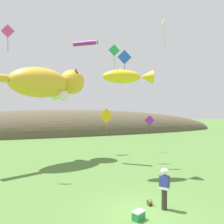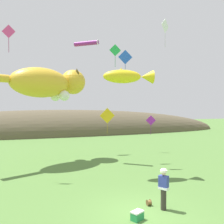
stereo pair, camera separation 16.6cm
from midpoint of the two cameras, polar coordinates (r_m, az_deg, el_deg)
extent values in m
plane|color=#517A38|center=(11.31, 6.82, -21.97)|extent=(120.00, 120.00, 0.00)
ellipsoid|color=brown|center=(40.82, -12.87, -4.90)|extent=(58.89, 10.56, 7.67)
cylinder|color=#332D28|center=(11.63, 11.44, -18.98)|extent=(0.24, 0.24, 0.88)
cube|color=navy|center=(11.39, 11.46, -15.49)|extent=(0.42, 0.47, 0.60)
cube|color=white|center=(11.46, 11.45, -16.63)|extent=(0.45, 0.49, 0.10)
sphere|color=beige|center=(11.28, 11.47, -13.49)|extent=(0.20, 0.20, 0.20)
cylinder|color=silver|center=(11.25, 11.47, -13.05)|extent=(0.30, 0.30, 0.09)
cylinder|color=silver|center=(11.24, 11.48, -12.75)|extent=(0.20, 0.20, 0.07)
cylinder|color=olive|center=(12.04, 8.16, -19.78)|extent=(0.15, 0.20, 0.20)
cylinder|color=brown|center=(12.01, 7.82, -19.84)|extent=(0.02, 0.27, 0.27)
cylinder|color=brown|center=(12.07, 8.50, -19.72)|extent=(0.02, 0.27, 0.27)
cube|color=#268C4C|center=(10.66, 5.60, -22.60)|extent=(0.57, 0.51, 0.30)
cube|color=white|center=(10.59, 5.61, -21.71)|extent=(0.59, 0.52, 0.06)
ellipsoid|color=gold|center=(20.45, -16.52, 6.49)|extent=(5.55, 4.34, 2.35)
ellipsoid|color=white|center=(20.52, -15.92, 5.29)|extent=(3.50, 2.59, 1.29)
sphere|color=gold|center=(21.99, -9.36, 6.78)|extent=(2.11, 2.11, 2.11)
cone|color=#503E10|center=(22.56, -10.19, 8.61)|extent=(0.99, 0.99, 0.70)
cone|color=#503E10|center=(21.60, -8.50, 8.94)|extent=(0.99, 0.99, 0.70)
sphere|color=white|center=(21.82, -13.27, 3.56)|extent=(0.84, 0.84, 0.84)
sphere|color=white|center=(20.60, -11.30, 3.70)|extent=(0.84, 0.84, 0.84)
ellipsoid|color=yellow|center=(16.32, 1.96, 8.11)|extent=(2.62, 1.39, 0.88)
cone|color=yellow|center=(16.70, 7.59, 7.95)|extent=(0.96, 1.01, 0.88)
cone|color=yellow|center=(16.36, 1.71, 9.41)|extent=(0.48, 0.48, 0.41)
sphere|color=black|center=(16.51, -1.02, 8.29)|extent=(0.20, 0.20, 0.20)
cylinder|color=#8C268C|center=(21.47, -6.37, 15.35)|extent=(1.88, 1.64, 0.36)
torus|color=white|center=(21.03, -3.66, 15.65)|extent=(0.32, 0.38, 0.44)
cube|color=yellow|center=(23.23, -1.56, -0.85)|extent=(1.47, 0.08, 1.47)
cylinder|color=black|center=(23.24, -1.57, -0.85)|extent=(0.99, 0.06, 0.02)
cube|color=#A98511|center=(23.30, -1.56, -3.76)|extent=(0.03, 0.01, 0.90)
cube|color=#E53F8C|center=(17.94, -22.99, 16.68)|extent=(0.84, 0.22, 0.86)
cylinder|color=black|center=(17.96, -22.99, 16.67)|extent=(0.57, 0.15, 0.02)
cube|color=#A02C62|center=(17.73, -22.96, 13.93)|extent=(0.03, 0.01, 0.90)
cube|color=green|center=(21.35, 0.27, 13.95)|extent=(0.99, 0.10, 1.00)
cylinder|color=black|center=(21.36, 0.26, 13.94)|extent=(0.67, 0.07, 0.02)
cube|color=#1A7C35|center=(21.16, 0.27, 11.44)|extent=(0.03, 0.01, 0.90)
cube|color=white|center=(17.32, 11.65, 18.73)|extent=(0.80, 0.52, 0.94)
cylinder|color=black|center=(17.33, 11.63, 18.72)|extent=(0.54, 0.35, 0.02)
cube|color=#A9A9A9|center=(17.07, 11.64, 15.79)|extent=(0.03, 0.02, 0.90)
cube|color=purple|center=(24.57, 8.38, -1.89)|extent=(0.94, 0.33, 0.98)
cylinder|color=black|center=(24.58, 8.36, -1.89)|extent=(0.63, 0.23, 0.02)
cube|color=#6B1A7C|center=(24.64, 8.37, -4.08)|extent=(0.03, 0.02, 0.90)
cube|color=blue|center=(19.42, 2.62, 12.42)|extent=(1.08, 0.24, 1.10)
cylinder|color=black|center=(19.43, 2.61, 12.42)|extent=(0.72, 0.17, 0.02)
cube|color=#1A3E97|center=(19.25, 2.62, 9.51)|extent=(0.03, 0.01, 0.90)
camera|label=1|loc=(0.08, -90.34, -0.01)|focal=40.00mm
camera|label=2|loc=(0.08, 89.66, 0.01)|focal=40.00mm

